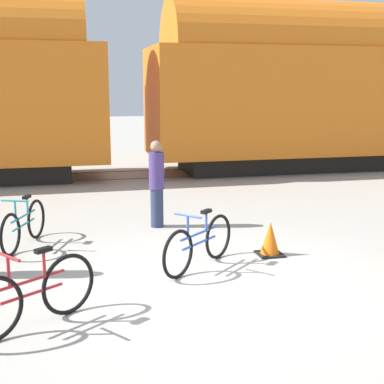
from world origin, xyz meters
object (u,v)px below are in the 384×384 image
(freight_train, at_px, (128,83))
(bicycle_maroon, at_px, (32,295))
(bicycle_teal, at_px, (24,225))
(person_in_purple, at_px, (157,183))
(bicycle_blue, at_px, (199,244))
(traffic_cone, at_px, (270,240))

(freight_train, height_order, bicycle_maroon, freight_train)
(bicycle_maroon, xyz_separation_m, bicycle_teal, (-0.30, 3.23, -0.02))
(person_in_purple, bearing_deg, bicycle_teal, -48.50)
(freight_train, relative_size, bicycle_teal, 16.93)
(freight_train, height_order, bicycle_teal, freight_train)
(freight_train, relative_size, person_in_purple, 16.63)
(person_in_purple, bearing_deg, bicycle_maroon, -3.65)
(freight_train, bearing_deg, bicycle_teal, -110.81)
(bicycle_blue, distance_m, person_in_purple, 2.52)
(bicycle_maroon, height_order, traffic_cone, bicycle_maroon)
(bicycle_blue, height_order, traffic_cone, bicycle_blue)
(bicycle_blue, bearing_deg, person_in_purple, 94.80)
(bicycle_blue, bearing_deg, freight_train, 89.92)
(freight_train, height_order, person_in_purple, freight_train)
(person_in_purple, relative_size, traffic_cone, 3.01)
(bicycle_blue, height_order, person_in_purple, person_in_purple)
(bicycle_maroon, relative_size, person_in_purple, 0.85)
(bicycle_maroon, distance_m, traffic_cone, 3.99)
(bicycle_blue, relative_size, person_in_purple, 0.82)
(person_in_purple, height_order, traffic_cone, person_in_purple)
(person_in_purple, bearing_deg, bicycle_blue, 28.83)
(bicycle_maroon, relative_size, bicycle_blue, 1.05)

